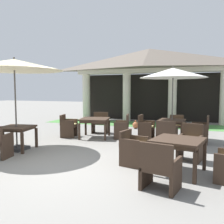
{
  "coord_description": "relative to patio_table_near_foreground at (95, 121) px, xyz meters",
  "views": [
    {
      "loc": [
        2.72,
        -4.68,
        1.79
      ],
      "look_at": [
        -0.04,
        2.94,
        1.07
      ],
      "focal_mm": 38.78,
      "sensor_mm": 36.0,
      "label": 1
    }
  ],
  "objects": [
    {
      "name": "patio_chair_near_foreground_east",
      "position": [
        1.03,
        0.22,
        -0.24
      ],
      "size": [
        0.62,
        0.67,
        0.9
      ],
      "rotation": [
        0.0,
        0.0,
        -4.5
      ],
      "color": "#38281E",
      "rests_on": "ground"
    },
    {
      "name": "patio_table_far_back",
      "position": [
        -1.45,
        -2.54,
        -0.03
      ],
      "size": [
        1.05,
        1.05,
        0.71
      ],
      "rotation": [
        0.0,
        0.0,
        0.18
      ],
      "color": "#38281E",
      "rests_on": "ground"
    },
    {
      "name": "patio_table_mid_left",
      "position": [
        2.81,
        0.41,
        0.01
      ],
      "size": [
        0.92,
        0.92,
        0.76
      ],
      "rotation": [
        0.0,
        0.0,
        -0.06
      ],
      "color": "#38281E",
      "rests_on": "ground"
    },
    {
      "name": "patio_umbrella_mid_left",
      "position": [
        2.81,
        0.41,
        1.74
      ],
      "size": [
        2.34,
        2.34,
        2.63
      ],
      "color": "#2D2D2D",
      "rests_on": "ground"
    },
    {
      "name": "patio_chair_mid_right_west",
      "position": [
        2.23,
        -2.77,
        -0.24
      ],
      "size": [
        0.63,
        0.67,
        0.82
      ],
      "rotation": [
        0.0,
        0.0,
        -1.77
      ],
      "color": "#38281E",
      "rests_on": "ground"
    },
    {
      "name": "patio_chair_mid_left_east",
      "position": [
        3.78,
        0.35,
        -0.21
      ],
      "size": [
        0.61,
        0.67,
        0.94
      ],
      "rotation": [
        0.0,
        0.0,
        1.51
      ],
      "color": "#38281E",
      "rests_on": "ground"
    },
    {
      "name": "patio_table_near_foreground",
      "position": [
        0.0,
        0.0,
        0.0
      ],
      "size": [
        1.22,
        1.22,
        0.74
      ],
      "rotation": [
        0.0,
        0.0,
        0.21
      ],
      "color": "#38281E",
      "rests_on": "ground"
    },
    {
      "name": "patio_chair_mid_left_north",
      "position": [
        2.87,
        1.37,
        -0.25
      ],
      "size": [
        0.58,
        0.54,
        0.82
      ],
      "rotation": [
        0.0,
        0.0,
        -3.2
      ],
      "color": "#38281E",
      "rests_on": "ground"
    },
    {
      "name": "patio_chair_mid_left_west",
      "position": [
        1.85,
        0.47,
        -0.24
      ],
      "size": [
        0.54,
        0.57,
        0.88
      ],
      "rotation": [
        0.0,
        0.0,
        -1.63
      ],
      "color": "#38281E",
      "rests_on": "ground"
    },
    {
      "name": "patio_chair_mid_right_north",
      "position": [
        3.52,
        -1.92,
        -0.22
      ],
      "size": [
        0.65,
        0.63,
        0.93
      ],
      "rotation": [
        0.0,
        0.0,
        -3.34
      ],
      "color": "#38281E",
      "rests_on": "ground"
    },
    {
      "name": "patio_chair_mid_left_south",
      "position": [
        2.76,
        -0.55,
        -0.24
      ],
      "size": [
        0.65,
        0.56,
        0.84
      ],
      "rotation": [
        0.0,
        0.0,
        -0.06
      ],
      "color": "#38281E",
      "rests_on": "ground"
    },
    {
      "name": "background_pavilion",
      "position": [
        0.99,
        5.44,
        2.48
      ],
      "size": [
        9.06,
        2.45,
        4.13
      ],
      "color": "beige",
      "rests_on": "ground"
    },
    {
      "name": "ground_plane",
      "position": [
        0.99,
        -3.65,
        -0.64
      ],
      "size": [
        60.0,
        60.0,
        0.0
      ],
      "primitive_type": "plane",
      "color": "gray"
    },
    {
      "name": "terracotta_urn",
      "position": [
        0.92,
        2.66,
        -0.48
      ],
      "size": [
        0.29,
        0.29,
        0.4
      ],
      "color": "#9E5633",
      "rests_on": "ground"
    },
    {
      "name": "patio_table_mid_right",
      "position": [
        3.3,
        -2.99,
        0.0
      ],
      "size": [
        1.2,
        1.2,
        0.75
      ],
      "rotation": [
        0.0,
        0.0,
        -0.2
      ],
      "color": "#38281E",
      "rests_on": "ground"
    },
    {
      "name": "patio_umbrella_far_back",
      "position": [
        -1.45,
        -2.54,
        1.87
      ],
      "size": [
        2.86,
        2.86,
        2.77
      ],
      "color": "#2D2D2D",
      "rests_on": "ground"
    },
    {
      "name": "lawn_strip",
      "position": [
        0.99,
        4.12,
        -0.64
      ],
      "size": [
        10.86,
        2.0,
        0.01
      ],
      "primitive_type": "cube",
      "color": "#47843D",
      "rests_on": "ground"
    },
    {
      "name": "patio_chair_near_foreground_north",
      "position": [
        -0.22,
        1.03,
        -0.23
      ],
      "size": [
        0.72,
        0.62,
        0.87
      ],
      "rotation": [
        0.0,
        0.0,
        -2.93
      ],
      "color": "#38281E",
      "rests_on": "ground"
    },
    {
      "name": "patio_chair_near_foreground_west",
      "position": [
        -1.03,
        -0.22,
        -0.23
      ],
      "size": [
        0.65,
        0.65,
        0.86
      ],
      "rotation": [
        0.0,
        0.0,
        -1.36
      ],
      "color": "#38281E",
      "rests_on": "ground"
    },
    {
      "name": "patio_chair_mid_right_south",
      "position": [
        3.08,
        -4.06,
        -0.25
      ],
      "size": [
        0.73,
        0.67,
        0.89
      ],
      "rotation": [
        0.0,
        0.0,
        -0.2
      ],
      "color": "#38281E",
      "rests_on": "ground"
    }
  ]
}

